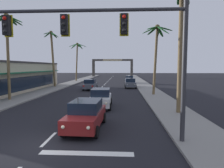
# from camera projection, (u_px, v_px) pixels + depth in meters

# --- Properties ---
(ground_plane) EXTENTS (220.00, 220.00, 0.00)m
(ground_plane) POSITION_uv_depth(u_px,v_px,m) (41.00, 147.00, 9.04)
(ground_plane) COLOR black
(sidewalk_right) EXTENTS (3.20, 110.00, 0.14)m
(sidewalk_right) POSITION_uv_depth(u_px,v_px,m) (151.00, 92.00, 28.52)
(sidewalk_right) COLOR gray
(sidewalk_right) RESTS_ON ground
(sidewalk_left) EXTENTS (3.20, 110.00, 0.14)m
(sidewalk_left) POSITION_uv_depth(u_px,v_px,m) (45.00, 91.00, 29.34)
(sidewalk_left) COLOR gray
(sidewalk_left) RESTS_ON ground
(lane_markings) EXTENTS (4.28, 89.08, 0.01)m
(lane_markings) POSITION_uv_depth(u_px,v_px,m) (100.00, 91.00, 29.58)
(lane_markings) COLOR silver
(lane_markings) RESTS_ON ground
(traffic_signal_mast) EXTENTS (11.52, 0.41, 6.99)m
(traffic_signal_mast) POSITION_uv_depth(u_px,v_px,m) (102.00, 36.00, 9.15)
(traffic_signal_mast) COLOR #2D2D33
(traffic_signal_mast) RESTS_ON ground
(sedan_lead_at_stop_bar) EXTENTS (2.10, 4.51, 1.68)m
(sedan_lead_at_stop_bar) POSITION_uv_depth(u_px,v_px,m) (86.00, 114.00, 11.58)
(sedan_lead_at_stop_bar) COLOR maroon
(sedan_lead_at_stop_bar) RESTS_ON ground
(sedan_third_in_queue) EXTENTS (2.03, 4.48, 1.68)m
(sedan_third_in_queue) POSITION_uv_depth(u_px,v_px,m) (101.00, 98.00, 17.82)
(sedan_third_in_queue) COLOR silver
(sedan_third_in_queue) RESTS_ON ground
(sedan_oncoming_far) EXTENTS (1.98, 4.46, 1.68)m
(sedan_oncoming_far) POSITION_uv_depth(u_px,v_px,m) (90.00, 84.00, 31.50)
(sedan_oncoming_far) COLOR #4C515B
(sedan_oncoming_far) RESTS_ON ground
(sedan_parked_nearest_kerb) EXTENTS (2.03, 4.48, 1.68)m
(sedan_parked_nearest_kerb) POSITION_uv_depth(u_px,v_px,m) (129.00, 80.00, 43.43)
(sedan_parked_nearest_kerb) COLOR silver
(sedan_parked_nearest_kerb) RESTS_ON ground
(sedan_parked_mid_kerb) EXTENTS (1.99, 4.47, 1.68)m
(sedan_parked_mid_kerb) POSITION_uv_depth(u_px,v_px,m) (130.00, 83.00, 34.41)
(sedan_parked_mid_kerb) COLOR #4C515B
(sedan_parked_mid_kerb) RESTS_ON ground
(palm_left_second) EXTENTS (3.31, 3.33, 9.24)m
(palm_left_second) POSITION_uv_depth(u_px,v_px,m) (7.00, 35.00, 20.73)
(palm_left_second) COLOR brown
(palm_left_second) RESTS_ON ground
(palm_left_third) EXTENTS (2.94, 3.10, 10.05)m
(palm_left_third) POSITION_uv_depth(u_px,v_px,m) (52.00, 51.00, 35.22)
(palm_left_third) COLOR brown
(palm_left_third) RESTS_ON ground
(palm_left_farthest) EXTENTS (4.25, 4.40, 9.70)m
(palm_left_farthest) POSITION_uv_depth(u_px,v_px,m) (77.00, 54.00, 49.54)
(palm_left_farthest) COLOR brown
(palm_left_farthest) RESTS_ON ground
(palm_right_second) EXTENTS (2.97, 2.90, 9.57)m
(palm_right_second) POSITION_uv_depth(u_px,v_px,m) (181.00, 27.00, 14.69)
(palm_right_second) COLOR brown
(palm_right_second) RESTS_ON ground
(palm_right_third) EXTENTS (3.94, 3.86, 8.91)m
(palm_right_third) POSITION_uv_depth(u_px,v_px,m) (157.00, 43.00, 24.67)
(palm_right_third) COLOR brown
(palm_right_third) RESTS_ON ground
(storefront_strip_left) EXTENTS (7.48, 26.45, 4.40)m
(storefront_strip_left) POSITION_uv_depth(u_px,v_px,m) (3.00, 77.00, 27.27)
(storefront_strip_left) COLOR beige
(storefront_strip_left) RESTS_ON ground
(town_gateway_arch) EXTENTS (15.02, 0.90, 6.50)m
(town_gateway_arch) POSITION_uv_depth(u_px,v_px,m) (112.00, 65.00, 72.65)
(town_gateway_arch) COLOR #423D38
(town_gateway_arch) RESTS_ON ground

